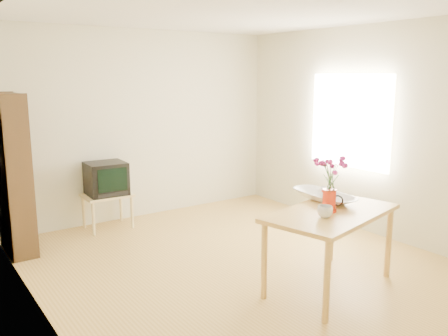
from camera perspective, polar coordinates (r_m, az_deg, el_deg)
room at (r=4.83m, az=2.28°, el=2.98°), size 4.50×4.50×4.50m
table at (r=4.53m, az=12.75°, el=-6.16°), size 1.46×1.04×0.75m
tv_stand at (r=6.38m, az=-13.88°, el=-3.71°), size 0.60×0.45×0.46m
bookshelf at (r=5.77m, az=-23.97°, el=-1.29°), size 0.28×0.70×1.80m
pitcher at (r=4.46m, az=12.53°, el=-3.93°), size 0.15×0.19×0.21m
flowers at (r=4.40m, az=12.69°, el=-0.44°), size 0.24×0.24×0.34m
mug at (r=4.28m, az=12.05°, el=-5.16°), size 0.17×0.17×0.11m
bowl at (r=4.81m, az=12.02°, el=-1.17°), size 0.52×0.52×0.46m
teacup_a at (r=4.79m, az=11.67°, el=-1.76°), size 0.09×0.09×0.06m
teacup_b at (r=4.87m, az=12.19°, el=-1.54°), size 0.09×0.09×0.07m
television at (r=6.32m, az=-14.05°, el=-1.16°), size 0.50×0.47×0.42m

